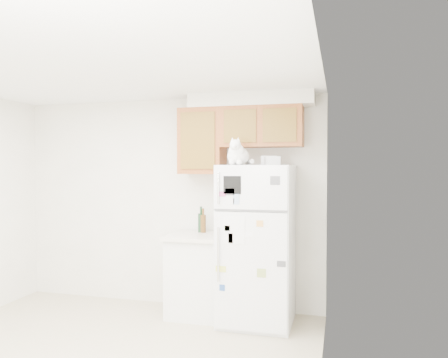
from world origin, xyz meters
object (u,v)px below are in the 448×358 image
(bottle_green, at_px, (201,219))
(refrigerator, at_px, (257,244))
(storage_box_front, at_px, (272,161))
(cat, at_px, (238,155))
(storage_box_back, at_px, (271,161))
(base_counter, at_px, (198,274))
(bottle_amber, at_px, (203,220))

(bottle_green, bearing_deg, refrigerator, -17.93)
(storage_box_front, relative_size, bottle_green, 0.50)
(cat, xyz_separation_m, storage_box_back, (0.29, 0.36, -0.05))
(base_counter, height_order, bottle_green, bottle_green)
(storage_box_front, bearing_deg, bottle_amber, 142.07)
(storage_box_back, relative_size, bottle_amber, 0.64)
(bottle_amber, bearing_deg, storage_box_back, -6.37)
(storage_box_back, bearing_deg, bottle_green, -171.99)
(cat, bearing_deg, refrigerator, 56.49)
(base_counter, relative_size, cat, 2.31)
(storage_box_back, bearing_deg, base_counter, -161.41)
(bottle_amber, bearing_deg, bottle_green, 155.41)
(storage_box_front, height_order, bottle_amber, storage_box_front)
(refrigerator, xyz_separation_m, base_counter, (-0.69, 0.07, -0.39))
(base_counter, relative_size, bottle_amber, 3.28)
(cat, height_order, storage_box_back, cat)
(refrigerator, xyz_separation_m, storage_box_front, (0.17, -0.04, 0.89))
(base_counter, distance_m, bottle_green, 0.63)
(base_counter, relative_size, storage_box_front, 6.13)
(bottle_green, height_order, bottle_amber, bottle_green)
(bottle_green, relative_size, bottle_amber, 1.07)
(refrigerator, height_order, base_counter, refrigerator)
(refrigerator, xyz_separation_m, cat, (-0.16, -0.23, 0.95))
(bottle_amber, bearing_deg, refrigerator, -17.61)
(cat, xyz_separation_m, bottle_green, (-0.55, 0.46, -0.73))
(base_counter, height_order, storage_box_front, storage_box_front)
(refrigerator, xyz_separation_m, storage_box_back, (0.13, 0.12, 0.90))
(refrigerator, distance_m, storage_box_back, 0.92)
(storage_box_back, bearing_deg, refrigerator, -121.65)
(refrigerator, relative_size, storage_box_back, 9.44)
(storage_box_back, height_order, bottle_green, storage_box_back)
(cat, relative_size, bottle_amber, 1.42)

